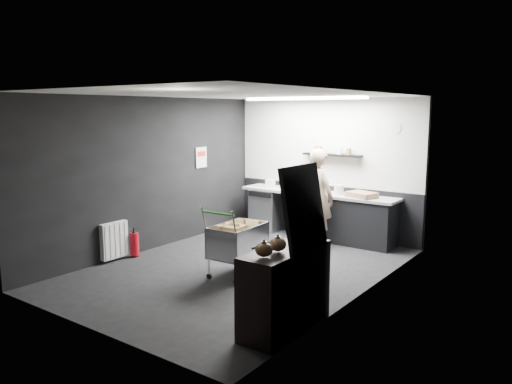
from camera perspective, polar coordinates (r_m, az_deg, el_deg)
The scene contains 22 objects.
floor at distance 7.95m, azimuth -1.73°, elevation -8.73°, with size 5.50×5.50×0.00m, color black.
ceiling at distance 7.57m, azimuth -1.84°, elevation 11.11°, with size 5.50×5.50×0.00m, color white.
wall_back at distance 9.94m, azimuth 7.96°, elevation 2.80°, with size 5.50×5.50×0.00m, color black.
wall_front at distance 5.75m, azimuth -18.79°, elevation -2.33°, with size 5.50×5.50×0.00m, color black.
wall_left at distance 8.99m, azimuth -11.93°, elevation 2.01°, with size 5.50×5.50×0.00m, color black.
wall_right at distance 6.63m, azimuth 12.04°, elevation -0.55°, with size 5.50×5.50×0.00m, color black.
kitchen_wall_panel at distance 9.88m, azimuth 7.97°, elevation 5.67°, with size 3.95×0.02×1.70m, color silver.
dado_panel at distance 10.06m, azimuth 7.80°, elevation -2.03°, with size 3.95×0.02×1.00m, color black.
floating_shelf at distance 9.71m, azimuth 8.68°, elevation 4.23°, with size 1.20×0.22×0.04m, color black.
wall_clock at distance 9.29m, azimuth 15.68°, elevation 7.04°, with size 0.20×0.20×0.03m, color silver.
poster at distance 9.87m, azimuth -6.29°, elevation 3.95°, with size 0.02×0.30×0.40m, color silver.
poster_red_band at distance 9.86m, azimuth -6.28°, elevation 4.36°, with size 0.01×0.22×0.10m, color #B42216.
radiator at distance 8.57m, azimuth -15.90°, elevation -5.33°, with size 0.10×0.50×0.60m, color silver.
ceiling_strip at distance 9.10m, azimuth 5.44°, elevation 10.58°, with size 2.40×0.20×0.04m, color white.
prep_counter at distance 9.73m, azimuth 7.63°, elevation -2.66°, with size 3.20×0.61×0.90m.
person at distance 9.20m, azimuth 7.16°, elevation -0.59°, with size 0.65×0.43×1.79m, color beige.
shopping_cart at distance 7.53m, azimuth -2.11°, elevation -5.80°, with size 0.62×0.98×1.05m.
sideboard at distance 5.71m, azimuth 3.64°, elevation -9.76°, with size 0.54×1.26×1.88m.
fire_extinguisher at distance 8.74m, azimuth -13.71°, elevation -5.72°, with size 0.15×0.15×0.49m.
cardboard_box at distance 9.25m, azimuth 11.99°, elevation -0.31°, with size 0.49×0.37×0.10m, color #8C694A.
pink_tub at distance 9.49m, azimuth 9.44°, elevation 0.25°, with size 0.18×0.18×0.18m, color beige.
white_container at distance 10.21m, azimuth 1.65°, elevation 0.95°, with size 0.18×0.14×0.16m, color silver.
Camera 1 is at (4.63, -5.98, 2.46)m, focal length 35.00 mm.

